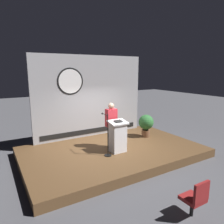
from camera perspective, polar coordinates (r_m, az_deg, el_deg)
ground_plane at (r=8.05m, az=0.22°, el=-11.76°), size 40.00×40.00×0.00m
stage_platform at (r=7.99m, az=0.22°, el=-10.77°), size 6.40×4.00×0.30m
banner_display at (r=9.10m, az=-5.86°, el=4.18°), size 4.98×0.12×3.47m
podium at (r=7.45m, az=1.58°, el=-6.62°), size 0.64×0.50×1.15m
speaker_person at (r=7.76m, az=-0.20°, el=-3.55°), size 0.40×0.26×1.69m
microphone_stand at (r=7.15m, az=-1.32°, el=-7.86°), size 0.24×0.53×1.45m
potted_plant at (r=9.19m, az=9.21°, el=-3.11°), size 0.64×0.64×0.97m
audience_chair_left at (r=5.16m, az=21.78°, el=-20.62°), size 0.44×0.45×0.89m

